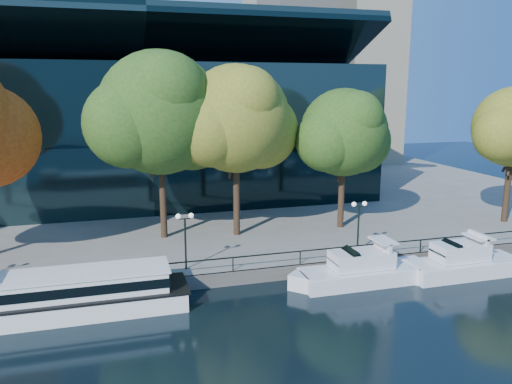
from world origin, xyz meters
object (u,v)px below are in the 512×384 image
object	(u,v)px
cruiser_near	(362,270)
lamp_1	(185,228)
tree_3	(238,121)
cruiser_far	(459,263)
lamp_2	(359,215)
tree_2	(162,115)
tree_4	(345,134)
tour_boat	(53,295)

from	to	relation	value
cruiser_near	lamp_1	size ratio (longest dim) A/B	2.65
cruiser_near	tree_3	bearing A→B (deg)	119.80
cruiser_far	tree_3	xyz separation A→B (m)	(-13.73, 11.44, 9.80)
cruiser_far	lamp_2	bearing A→B (deg)	144.73
tree_2	tree_3	bearing A→B (deg)	-8.89
tree_4	lamp_1	distance (m)	17.73
lamp_2	tour_boat	bearing A→B (deg)	-171.88
tour_boat	cruiser_far	size ratio (longest dim) A/B	1.72
tree_2	tree_4	distance (m)	16.00
tree_3	cruiser_near	bearing A→B (deg)	-60.20
tree_3	tour_boat	bearing A→B (deg)	-143.89
cruiser_near	lamp_2	size ratio (longest dim) A/B	2.65
lamp_1	tour_boat	bearing A→B (deg)	-159.78
cruiser_far	tree_3	bearing A→B (deg)	140.20
cruiser_far	cruiser_near	bearing A→B (deg)	174.98
tour_boat	tree_4	world-z (taller)	tree_4
tour_boat	tree_2	bearing A→B (deg)	54.72
tree_3	lamp_2	xyz separation A→B (m)	(7.69, -7.16, -6.82)
lamp_1	lamp_2	world-z (taller)	same
tour_boat	tree_3	bearing A→B (deg)	36.11
cruiser_far	tree_2	size ratio (longest dim) A/B	0.62
cruiser_near	tree_2	distance (m)	19.90
lamp_2	cruiser_near	bearing A→B (deg)	-112.79
cruiser_near	cruiser_far	size ratio (longest dim) A/B	1.10
tree_3	tree_4	distance (m)	9.81
tour_boat	lamp_1	xyz separation A→B (m)	(8.43, 3.11, 2.64)
cruiser_near	lamp_1	xyz separation A→B (m)	(-11.82, 3.61, 3.02)
cruiser_near	tree_4	world-z (taller)	tree_4
tree_4	lamp_2	xyz separation A→B (m)	(-2.03, -6.94, -5.50)
cruiser_near	tree_3	distance (m)	15.84
tour_boat	cruiser_near	bearing A→B (deg)	-1.43
tour_boat	tree_3	distance (m)	19.83
tree_2	lamp_1	bearing A→B (deg)	-86.59
cruiser_near	tree_2	xyz separation A→B (m)	(-12.30, 11.73, 10.35)
tree_4	tour_boat	bearing A→B (deg)	-157.10
tour_boat	cruiser_far	bearing A→B (deg)	-2.41
tree_3	lamp_1	world-z (taller)	tree_3
cruiser_near	tour_boat	bearing A→B (deg)	178.57
tree_4	tree_2	bearing A→B (deg)	175.74
cruiser_far	tree_3	world-z (taller)	tree_3
tree_4	cruiser_far	bearing A→B (deg)	-70.31
tour_boat	lamp_1	world-z (taller)	lamp_1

